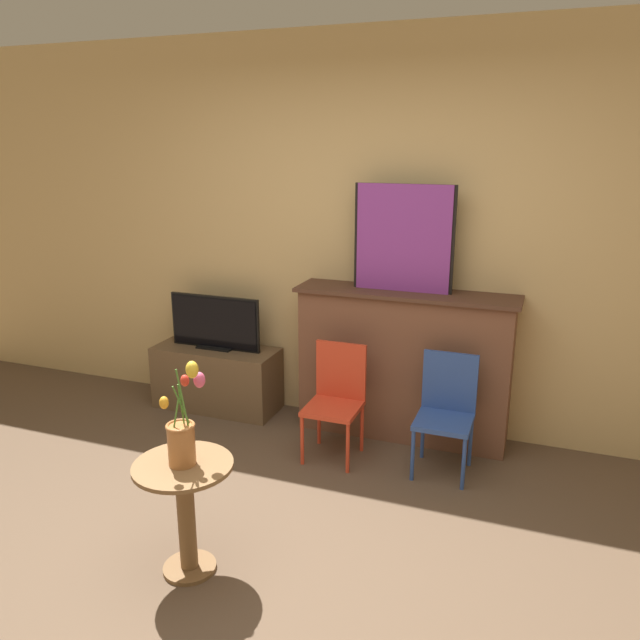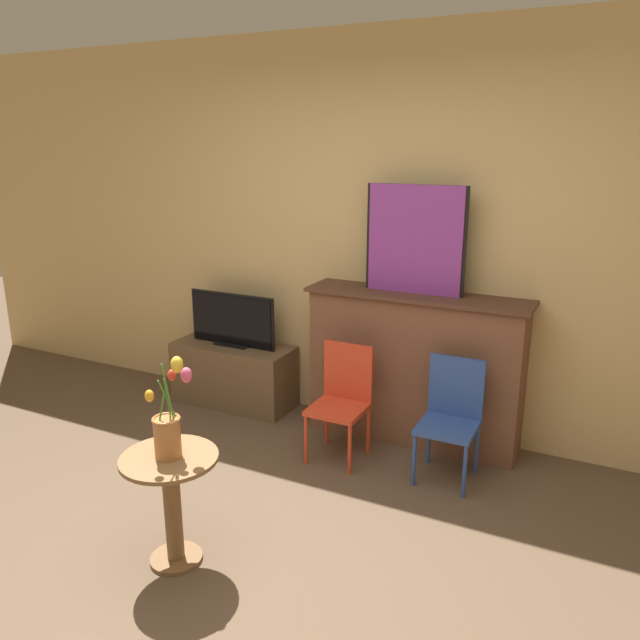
{
  "view_description": "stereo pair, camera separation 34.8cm",
  "coord_description": "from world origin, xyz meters",
  "px_view_note": "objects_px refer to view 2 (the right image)",
  "views": [
    {
      "loc": [
        1.14,
        -2.01,
        1.98
      ],
      "look_at": [
        -0.04,
        1.13,
        1.02
      ],
      "focal_mm": 35.0,
      "sensor_mm": 36.0,
      "label": 1
    },
    {
      "loc": [
        1.46,
        -1.87,
        1.98
      ],
      "look_at": [
        -0.04,
        1.13,
        1.02
      ],
      "focal_mm": 35.0,
      "sensor_mm": 36.0,
      "label": 2
    }
  ],
  "objects_px": {
    "tv_monitor": "(232,320)",
    "vase_tulips": "(169,426)",
    "chair_red": "(342,396)",
    "painting": "(415,240)",
    "chair_blue": "(451,413)"
  },
  "relations": [
    {
      "from": "tv_monitor",
      "to": "vase_tulips",
      "type": "distance_m",
      "value": 1.91
    },
    {
      "from": "chair_red",
      "to": "vase_tulips",
      "type": "distance_m",
      "value": 1.4
    },
    {
      "from": "tv_monitor",
      "to": "chair_red",
      "type": "relative_size",
      "value": 0.98
    },
    {
      "from": "tv_monitor",
      "to": "vase_tulips",
      "type": "relative_size",
      "value": 1.46
    },
    {
      "from": "tv_monitor",
      "to": "chair_red",
      "type": "height_order",
      "value": "tv_monitor"
    },
    {
      "from": "painting",
      "to": "chair_blue",
      "type": "bearing_deg",
      "value": -44.16
    },
    {
      "from": "vase_tulips",
      "to": "chair_red",
      "type": "bearing_deg",
      "value": 78.57
    },
    {
      "from": "tv_monitor",
      "to": "chair_blue",
      "type": "distance_m",
      "value": 1.84
    },
    {
      "from": "painting",
      "to": "chair_red",
      "type": "xyz_separation_m",
      "value": [
        -0.3,
        -0.43,
        -0.96
      ]
    },
    {
      "from": "painting",
      "to": "chair_blue",
      "type": "relative_size",
      "value": 0.94
    },
    {
      "from": "tv_monitor",
      "to": "chair_blue",
      "type": "xyz_separation_m",
      "value": [
        1.79,
        -0.33,
        -0.26
      ]
    },
    {
      "from": "painting",
      "to": "chair_red",
      "type": "relative_size",
      "value": 0.94
    },
    {
      "from": "chair_red",
      "to": "chair_blue",
      "type": "height_order",
      "value": "same"
    },
    {
      "from": "tv_monitor",
      "to": "chair_blue",
      "type": "bearing_deg",
      "value": -10.51
    },
    {
      "from": "painting",
      "to": "tv_monitor",
      "type": "relative_size",
      "value": 0.96
    }
  ]
}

